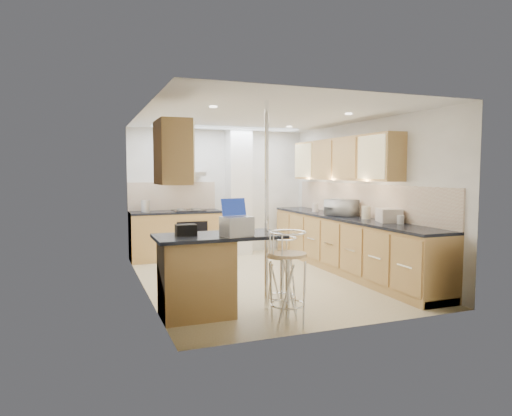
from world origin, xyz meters
name	(u,v)px	position (x,y,z in m)	size (l,w,h in m)	color
ground	(263,279)	(0.00, 0.00, 0.00)	(4.80, 4.80, 0.00)	tan
room_shell	(273,179)	(0.32, 0.38, 1.54)	(3.64, 4.84, 2.51)	silver
right_counter	(346,244)	(1.50, 0.00, 0.46)	(0.63, 4.40, 0.92)	tan
back_counter	(176,235)	(-0.95, 2.10, 0.46)	(1.70, 0.63, 0.92)	tan
peninsula	(219,274)	(-1.12, -1.45, 0.48)	(1.47, 0.72, 0.94)	tan
microwave	(342,208)	(1.50, 0.17, 1.06)	(0.50, 0.34, 0.28)	silver
laptop	(237,226)	(-0.98, -1.67, 1.05)	(0.32, 0.24, 0.22)	#9A9DA1
bag	(186,230)	(-1.50, -1.39, 1.00)	(0.23, 0.17, 0.13)	black
bar_stool_near	(288,278)	(-0.54, -2.10, 0.52)	(0.42, 0.42, 1.04)	tan
bar_stool_end	(282,275)	(-0.44, -1.71, 0.46)	(0.37, 0.37, 0.91)	tan
jar_a	(334,208)	(1.64, 0.64, 1.02)	(0.12, 0.12, 0.19)	beige
jar_b	(315,207)	(1.44, 0.99, 1.00)	(0.11, 0.11, 0.16)	beige
jar_c	(366,213)	(1.59, -0.42, 1.02)	(0.14, 0.14, 0.20)	beige
jar_d	(401,220)	(1.65, -1.18, 0.98)	(0.10, 0.10, 0.12)	silver
bread_bin	(389,215)	(1.64, -0.92, 1.02)	(0.30, 0.38, 0.20)	beige
kettle	(146,206)	(-1.50, 2.10, 1.03)	(0.16, 0.16, 0.22)	silver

